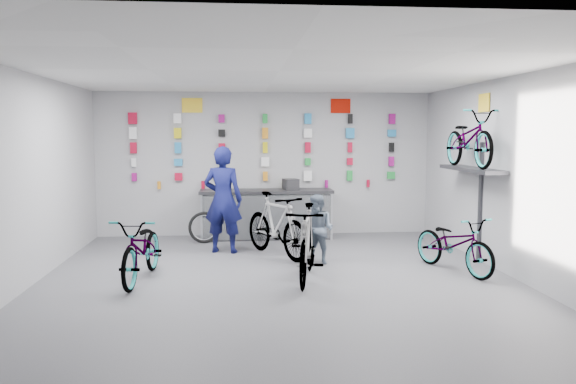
{
  "coord_description": "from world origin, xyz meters",
  "views": [
    {
      "loc": [
        -0.59,
        -7.82,
        2.15
      ],
      "look_at": [
        0.25,
        1.4,
        1.18
      ],
      "focal_mm": 35.0,
      "sensor_mm": 36.0,
      "label": 1
    }
  ],
  "objects": [
    {
      "name": "bike_left",
      "position": [
        -1.98,
        0.38,
        0.48
      ],
      "size": [
        0.82,
        1.87,
        0.95
      ],
      "primitive_type": "imported",
      "rotation": [
        0.0,
        0.0,
        -0.1
      ],
      "color": "gray",
      "rests_on": "floor"
    },
    {
      "name": "bike_center",
      "position": [
        0.41,
        0.15,
        0.56
      ],
      "size": [
        0.9,
        1.92,
        1.11
      ],
      "primitive_type": "imported",
      "rotation": [
        0.0,
        0.0,
        -0.21
      ],
      "color": "gray",
      "rests_on": "floor"
    },
    {
      "name": "merch_wall",
      "position": [
        -0.05,
        3.93,
        1.83
      ],
      "size": [
        5.58,
        0.08,
        1.57
      ],
      "color": "#991173",
      "rests_on": "wall_back"
    },
    {
      "name": "wall_right",
      "position": [
        3.5,
        0.0,
        1.5
      ],
      "size": [
        0.0,
        8.0,
        8.0
      ],
      "primitive_type": "plane",
      "rotation": [
        1.57,
        0.0,
        -1.57
      ],
      "color": "#B0B0B2",
      "rests_on": "floor"
    },
    {
      "name": "register",
      "position": [
        0.5,
        3.55,
        1.11
      ],
      "size": [
        0.34,
        0.36,
        0.22
      ],
      "primitive_type": "cube",
      "rotation": [
        0.0,
        0.0,
        0.24
      ],
      "color": "black",
      "rests_on": "counter"
    },
    {
      "name": "customer",
      "position": [
        0.74,
        1.23,
        0.57
      ],
      "size": [
        0.71,
        0.68,
        1.15
      ],
      "primitive_type": "imported",
      "rotation": [
        0.0,
        0.0,
        -0.65
      ],
      "color": "#4F5C6E",
      "rests_on": "floor"
    },
    {
      "name": "bike_right",
      "position": [
        2.76,
        0.48,
        0.44
      ],
      "size": [
        1.15,
        1.79,
        0.89
      ],
      "primitive_type": "imported",
      "rotation": [
        0.0,
        0.0,
        0.37
      ],
      "color": "gray",
      "rests_on": "floor"
    },
    {
      "name": "sign_right",
      "position": [
        1.6,
        3.98,
        2.72
      ],
      "size": [
        0.42,
        0.02,
        0.3
      ],
      "primitive_type": "cube",
      "color": "#BE1305",
      "rests_on": "wall_back"
    },
    {
      "name": "bike_service",
      "position": [
        0.08,
        1.82,
        0.56
      ],
      "size": [
        1.36,
        1.88,
        1.12
      ],
      "primitive_type": "imported",
      "rotation": [
        0.0,
        0.0,
        0.51
      ],
      "color": "gray",
      "rests_on": "floor"
    },
    {
      "name": "wall_left",
      "position": [
        -3.5,
        0.0,
        1.5
      ],
      "size": [
        0.0,
        8.0,
        8.0
      ],
      "primitive_type": "plane",
      "rotation": [
        1.57,
        0.0,
        1.57
      ],
      "color": "#B0B0B2",
      "rests_on": "floor"
    },
    {
      "name": "wall_back",
      "position": [
        0.0,
        4.0,
        1.5
      ],
      "size": [
        7.0,
        0.0,
        7.0
      ],
      "primitive_type": "plane",
      "rotation": [
        1.57,
        0.0,
        0.0
      ],
      "color": "#B0B0B2",
      "rests_on": "floor"
    },
    {
      "name": "ceiling",
      "position": [
        0.0,
        0.0,
        3.0
      ],
      "size": [
        8.0,
        8.0,
        0.0
      ],
      "primitive_type": "plane",
      "rotation": [
        3.14,
        0.0,
        0.0
      ],
      "color": "white",
      "rests_on": "wall_back"
    },
    {
      "name": "bike_wall",
      "position": [
        3.25,
        1.2,
        2.05
      ],
      "size": [
        0.63,
        1.8,
        0.95
      ],
      "primitive_type": "imported",
      "color": "gray",
      "rests_on": "wall_bracket"
    },
    {
      "name": "wall_front",
      "position": [
        0.0,
        -4.0,
        1.5
      ],
      "size": [
        7.0,
        0.0,
        7.0
      ],
      "primitive_type": "plane",
      "rotation": [
        -1.57,
        0.0,
        0.0
      ],
      "color": "#B0B0B2",
      "rests_on": "floor"
    },
    {
      "name": "counter",
      "position": [
        0.0,
        3.54,
        0.49
      ],
      "size": [
        2.7,
        0.66,
        1.0
      ],
      "color": "black",
      "rests_on": "floor"
    },
    {
      "name": "sign_side",
      "position": [
        3.48,
        1.2,
        2.65
      ],
      "size": [
        0.02,
        0.4,
        0.3
      ],
      "primitive_type": "cube",
      "color": "yellow",
      "rests_on": "wall_right"
    },
    {
      "name": "wall_bracket",
      "position": [
        3.33,
        1.2,
        1.46
      ],
      "size": [
        0.39,
        1.9,
        2.0
      ],
      "color": "#333338",
      "rests_on": "wall_right"
    },
    {
      "name": "floor",
      "position": [
        0.0,
        0.0,
        0.0
      ],
      "size": [
        8.0,
        8.0,
        0.0
      ],
      "primitive_type": "plane",
      "color": "#4D4D52",
      "rests_on": "ground"
    },
    {
      "name": "clerk",
      "position": [
        -0.84,
        2.24,
        0.96
      ],
      "size": [
        0.79,
        0.62,
        1.92
      ],
      "primitive_type": "imported",
      "rotation": [
        0.0,
        0.0,
        2.89
      ],
      "color": "#0D1144",
      "rests_on": "floor"
    },
    {
      "name": "spare_wheel",
      "position": [
        -1.25,
        3.17,
        0.3
      ],
      "size": [
        0.64,
        0.31,
        0.62
      ],
      "rotation": [
        0.0,
        0.0,
        0.25
      ],
      "color": "black",
      "rests_on": "floor"
    },
    {
      "name": "sign_left",
      "position": [
        -1.5,
        3.98,
        2.72
      ],
      "size": [
        0.42,
        0.02,
        0.3
      ],
      "primitive_type": "cube",
      "color": "yellow",
      "rests_on": "wall_back"
    }
  ]
}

